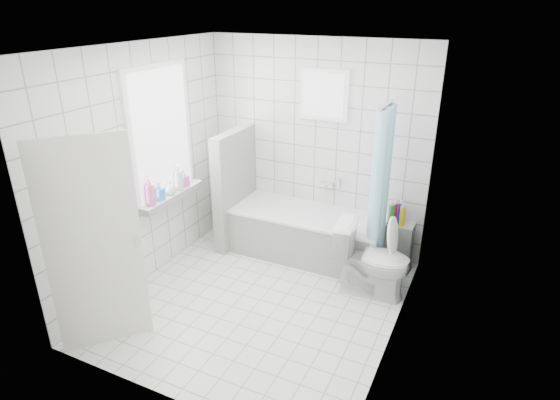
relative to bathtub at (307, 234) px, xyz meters
The scene contains 19 objects.
ground 1.16m from the bathtub, 94.01° to the right, with size 3.00×3.00×0.00m, color white.
ceiling 2.57m from the bathtub, 94.01° to the right, with size 3.00×3.00×0.00m, color white.
wall_back 1.08m from the bathtub, 101.89° to the left, with size 2.80×0.02×2.60m, color white.
wall_front 2.81m from the bathtub, 91.72° to the right, with size 2.80×0.02×2.60m, color white.
wall_left 2.11m from the bathtub, 142.74° to the right, with size 0.02×3.00×2.60m, color white.
wall_right 2.01m from the bathtub, 40.42° to the right, with size 0.02×3.00×2.60m, color white.
window_left 2.11m from the bathtub, 150.09° to the right, with size 0.01×0.90×1.40m, color white.
window_back 1.69m from the bathtub, 86.35° to the left, with size 0.50×0.01×0.50m, color white.
window_sill 1.71m from the bathtub, 149.29° to the right, with size 0.18×1.02×0.08m, color white.
door 2.63m from the bathtub, 114.95° to the right, with size 0.04×0.80×2.00m, color silver.
bathtub is the anchor object (origin of this frame).
partition_wall 1.10m from the bathtub, behind, with size 0.15×0.85×1.50m, color white.
tiled_ledge 1.06m from the bathtub, 13.86° to the left, with size 0.40×0.24×0.55m, color white.
toilet 1.07m from the bathtub, 26.54° to the right, with size 0.46×0.81×0.82m, color white.
curtain_rod 1.92m from the bathtub, ahead, with size 0.02×0.02×0.80m, color silver.
shower_curtain 1.20m from the bathtub, 10.09° to the right, with size 0.14×0.48×1.78m, color #48B8D5, non-canonical shape.
tub_faucet 0.66m from the bathtub, 73.38° to the left, with size 0.18×0.06×0.06m, color silver.
sill_bottles 1.81m from the bathtub, 146.61° to the right, with size 0.18×0.77×0.33m.
ledge_bottles 1.12m from the bathtub, 12.50° to the left, with size 0.19×0.16×0.25m.
Camera 1 is at (2.00, -3.69, 2.98)m, focal length 30.00 mm.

